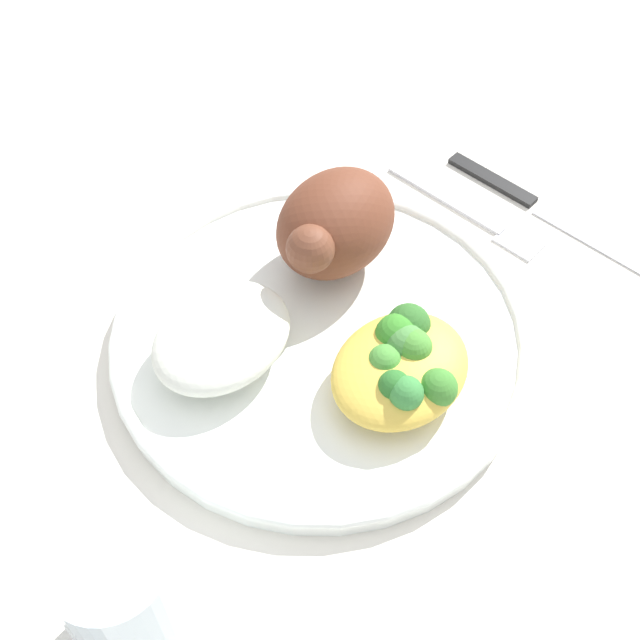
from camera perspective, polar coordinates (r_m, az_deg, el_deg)
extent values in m
plane|color=silver|center=(0.58, 0.00, -1.69)|extent=(2.00, 2.00, 0.00)
cylinder|color=white|center=(0.57, 0.00, -1.30)|extent=(0.28, 0.28, 0.01)
torus|color=white|center=(0.57, 0.00, -0.91)|extent=(0.28, 0.28, 0.01)
ellipsoid|color=brown|center=(0.58, 1.09, 6.59)|extent=(0.09, 0.07, 0.07)
sphere|color=brown|center=(0.54, -0.66, 4.85)|extent=(0.03, 0.03, 0.03)
ellipsoid|color=white|center=(0.54, -6.70, -1.14)|extent=(0.10, 0.08, 0.03)
ellipsoid|color=gold|center=(0.53, 5.70, -3.09)|extent=(0.10, 0.08, 0.03)
sphere|color=#3E822F|center=(0.52, 8.18, -4.42)|extent=(0.02, 0.02, 0.02)
sphere|color=#3A873E|center=(0.51, 5.86, -4.98)|extent=(0.02, 0.02, 0.02)
sphere|color=#4B9236|center=(0.53, 6.35, -1.87)|extent=(0.02, 0.02, 0.02)
sphere|color=#398A2A|center=(0.53, 5.26, -1.06)|extent=(0.03, 0.03, 0.03)
sphere|color=#4C963A|center=(0.52, 4.45, -2.87)|extent=(0.02, 0.02, 0.02)
sphere|color=#4B8B41|center=(0.53, 5.82, -1.69)|extent=(0.03, 0.03, 0.03)
sphere|color=#316929|center=(0.54, 6.03, -0.36)|extent=(0.03, 0.03, 0.03)
sphere|color=#2B6D2A|center=(0.51, 5.06, -4.48)|extent=(0.02, 0.02, 0.02)
cube|color=#B2B2B7|center=(0.68, 8.48, 8.23)|extent=(0.01, 0.11, 0.01)
cube|color=#B2B2B7|center=(0.66, 13.32, 5.18)|extent=(0.02, 0.03, 0.00)
cube|color=black|center=(0.70, 11.96, 9.28)|extent=(0.02, 0.08, 0.01)
cube|color=#B2B2B7|center=(0.67, 18.47, 5.11)|extent=(0.02, 0.11, 0.00)
cylinder|color=silver|center=(0.46, -13.19, -17.91)|extent=(0.06, 0.06, 0.09)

